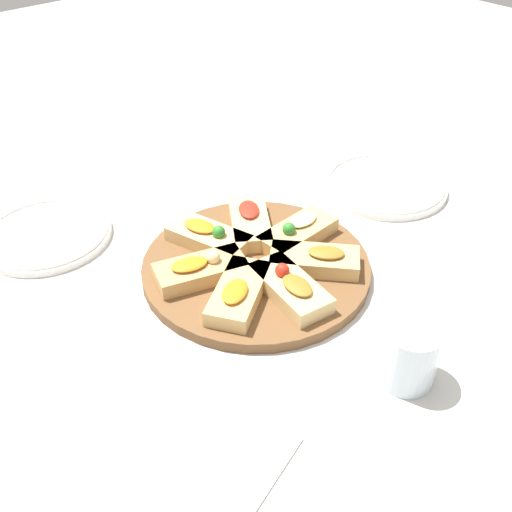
{
  "coord_description": "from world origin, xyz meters",
  "views": [
    {
      "loc": [
        -0.44,
        -0.5,
        0.53
      ],
      "look_at": [
        0.0,
        0.0,
        0.03
      ],
      "focal_mm": 42.0,
      "sensor_mm": 36.0,
      "label": 1
    }
  ],
  "objects_px": {
    "plate_right": "(385,184)",
    "water_glass": "(408,354)",
    "napkin_stack": "(226,460)",
    "serving_board": "(256,267)",
    "plate_left": "(46,234)"
  },
  "relations": [
    {
      "from": "plate_left",
      "to": "plate_right",
      "type": "height_order",
      "value": "same"
    },
    {
      "from": "plate_left",
      "to": "water_glass",
      "type": "bearing_deg",
      "value": -70.71
    },
    {
      "from": "water_glass",
      "to": "serving_board",
      "type": "bearing_deg",
      "value": 89.92
    },
    {
      "from": "plate_left",
      "to": "napkin_stack",
      "type": "bearing_deg",
      "value": -94.63
    },
    {
      "from": "serving_board",
      "to": "napkin_stack",
      "type": "xyz_separation_m",
      "value": [
        -0.23,
        -0.21,
        -0.01
      ]
    },
    {
      "from": "serving_board",
      "to": "plate_right",
      "type": "relative_size",
      "value": 1.51
    },
    {
      "from": "serving_board",
      "to": "water_glass",
      "type": "bearing_deg",
      "value": -90.08
    },
    {
      "from": "water_glass",
      "to": "napkin_stack",
      "type": "xyz_separation_m",
      "value": [
        -0.22,
        0.05,
        -0.04
      ]
    },
    {
      "from": "plate_left",
      "to": "napkin_stack",
      "type": "height_order",
      "value": "plate_left"
    },
    {
      "from": "plate_right",
      "to": "water_glass",
      "type": "height_order",
      "value": "water_glass"
    },
    {
      "from": "serving_board",
      "to": "plate_left",
      "type": "relative_size",
      "value": 1.63
    },
    {
      "from": "plate_left",
      "to": "water_glass",
      "type": "xyz_separation_m",
      "value": [
        0.19,
        -0.53,
        0.03
      ]
    },
    {
      "from": "serving_board",
      "to": "plate_right",
      "type": "bearing_deg",
      "value": 4.75
    },
    {
      "from": "plate_left",
      "to": "napkin_stack",
      "type": "distance_m",
      "value": 0.48
    },
    {
      "from": "water_glass",
      "to": "napkin_stack",
      "type": "distance_m",
      "value": 0.23
    }
  ]
}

